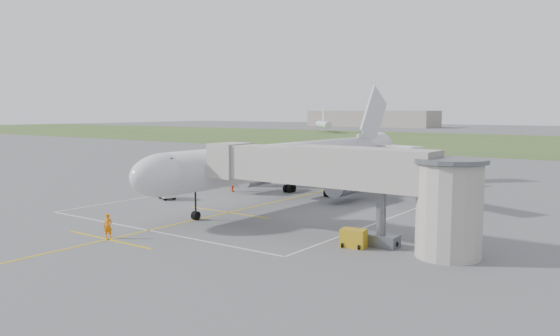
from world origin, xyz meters
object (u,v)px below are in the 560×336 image
Objects in this scene: baggage_cart at (167,192)px; ramp_worker_nose at (108,226)px; jet_bridge at (354,180)px; gpu_unit at (353,238)px; ramp_worker_wing at (234,184)px; airliner at (291,160)px.

ramp_worker_nose reaches higher than baggage_cart.
gpu_unit is (0.79, -1.42, -4.08)m from jet_bridge.
gpu_unit is 1.01× the size of ramp_worker_nose.
ramp_worker_wing reaches higher than baggage_cart.
ramp_worker_wing is at bearing 149.57° from jet_bridge.
baggage_cart is at bearing 92.00° from ramp_worker_nose.
gpu_unit is (16.51, -15.67, -3.72)m from airliner.
gpu_unit is at bearing -161.93° from ramp_worker_wing.
ramp_worker_nose is at bearing 159.00° from ramp_worker_wing.
gpu_unit is 29.84m from ramp_worker_wing.
baggage_cart is at bearing 168.39° from jet_bridge.
airliner is 23.07m from gpu_unit.
jet_bridge is at bearing 0.36° from ramp_worker_nose.
jet_bridge is at bearing 109.88° from gpu_unit.
jet_bridge is 4.39m from gpu_unit.
airliner is at bearing 61.04° from baggage_cart.
ramp_worker_nose is (-16.86, -8.82, 0.31)m from gpu_unit.
ramp_worker_wing is (-8.78, 0.15, -3.43)m from airliner.
ramp_worker_nose is at bearing -90.81° from airliner.
airliner is 21.22m from jet_bridge.
jet_bridge reaches higher than baggage_cart.
gpu_unit is 19.03m from ramp_worker_nose.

